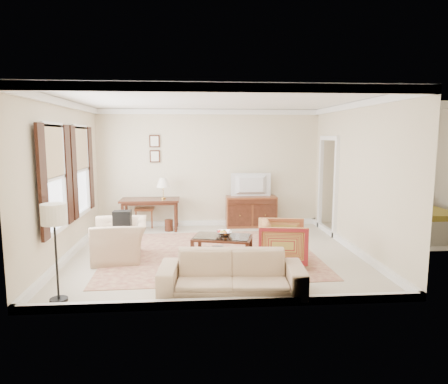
{
  "coord_description": "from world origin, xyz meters",
  "views": [
    {
      "loc": [
        -0.41,
        -7.46,
        2.24
      ],
      "look_at": [
        0.2,
        0.3,
        1.15
      ],
      "focal_mm": 32.0,
      "sensor_mm": 36.0,
      "label": 1
    }
  ],
  "objects": [
    {
      "name": "fruit_bowl",
      "position": [
        0.15,
        -0.35,
        0.49
      ],
      "size": [
        0.42,
        0.42,
        0.1
      ],
      "primitive_type": "imported",
      "color": "silver",
      "rests_on": "coffee_table"
    },
    {
      "name": "annex_bedroom",
      "position": [
        4.49,
        1.15,
        0.34
      ],
      "size": [
        3.0,
        2.7,
        2.9
      ],
      "color": "beige",
      "rests_on": "ground"
    },
    {
      "name": "sofa",
      "position": [
        0.13,
        -2.03,
        0.4
      ],
      "size": [
        2.09,
        0.76,
        0.8
      ],
      "primitive_type": "imported",
      "rotation": [
        0.0,
        0.0,
        -0.08
      ],
      "color": "tan",
      "rests_on": "room_shell"
    },
    {
      "name": "writing_desk",
      "position": [
        -1.43,
        2.05,
        0.65
      ],
      "size": [
        1.38,
        0.69,
        0.76
      ],
      "color": "#4D2316",
      "rests_on": "room_shell"
    },
    {
      "name": "striped_armchair",
      "position": [
        1.15,
        -0.74,
        0.42
      ],
      "size": [
        0.9,
        0.94,
        0.85
      ],
      "primitive_type": "imported",
      "rotation": [
        0.0,
        0.0,
        1.4
      ],
      "color": "maroon",
      "rests_on": "room_shell"
    },
    {
      "name": "floor_lamp",
      "position": [
        -2.26,
        -2.1,
        1.11
      ],
      "size": [
        0.33,
        0.33,
        1.35
      ],
      "color": "black",
      "rests_on": "room_shell"
    },
    {
      "name": "book_a",
      "position": [
        -0.04,
        -0.27,
        0.17
      ],
      "size": [
        0.28,
        0.1,
        0.38
      ],
      "primitive_type": "imported",
      "rotation": [
        0.0,
        0.0,
        0.23
      ],
      "color": "brown",
      "rests_on": "coffee_table"
    },
    {
      "name": "framed_prints",
      "position": [
        -1.33,
        2.47,
        1.94
      ],
      "size": [
        0.25,
        0.04,
        0.68
      ],
      "primitive_type": null,
      "color": "#4D2316",
      "rests_on": "room_shell"
    },
    {
      "name": "window_front",
      "position": [
        -2.7,
        -0.7,
        1.55
      ],
      "size": [
        0.12,
        1.56,
        1.8
      ],
      "primitive_type": null,
      "color": "#CCB284",
      "rests_on": "room_shell"
    },
    {
      "name": "room_shell",
      "position": [
        0.0,
        0.0,
        2.47
      ],
      "size": [
        5.51,
        5.01,
        2.91
      ],
      "color": "beige",
      "rests_on": "ground"
    },
    {
      "name": "rug",
      "position": [
        -0.09,
        -0.03,
        0.01
      ],
      "size": [
        4.03,
        3.48,
        0.01
      ],
      "primitive_type": "cube",
      "rotation": [
        0.0,
        0.0,
        0.03
      ],
      "color": "maroon",
      "rests_on": "room_shell"
    },
    {
      "name": "club_armchair",
      "position": [
        -1.75,
        -0.21,
        0.48
      ],
      "size": [
        0.83,
        1.17,
        0.96
      ],
      "primitive_type": "imported",
      "rotation": [
        0.0,
        0.0,
        -1.46
      ],
      "color": "tan",
      "rests_on": "room_shell"
    },
    {
      "name": "tv",
      "position": [
        1.03,
        2.21,
        1.23
      ],
      "size": [
        0.94,
        0.54,
        0.12
      ],
      "primitive_type": "imported",
      "rotation": [
        0.0,
        0.0,
        3.14
      ],
      "color": "black",
      "rests_on": "sideboard"
    },
    {
      "name": "book_b",
      "position": [
        0.24,
        -0.48,
        0.17
      ],
      "size": [
        0.26,
        0.14,
        0.38
      ],
      "primitive_type": "imported",
      "rotation": [
        0.0,
        0.0,
        -0.44
      ],
      "color": "brown",
      "rests_on": "coffee_table"
    },
    {
      "name": "coffee_table",
      "position": [
        0.11,
        -0.4,
        0.34
      ],
      "size": [
        1.16,
        0.86,
        0.44
      ],
      "rotation": [
        0.0,
        0.0,
        -0.26
      ],
      "color": "#4D2316",
      "rests_on": "room_shell"
    },
    {
      "name": "window_rear",
      "position": [
        -2.7,
        0.9,
        1.55
      ],
      "size": [
        0.12,
        1.56,
        1.8
      ],
      "primitive_type": null,
      "color": "#CCB284",
      "rests_on": "room_shell"
    },
    {
      "name": "doorway",
      "position": [
        2.71,
        1.5,
        1.08
      ],
      "size": [
        0.1,
        1.12,
        2.25
      ],
      "primitive_type": null,
      "color": "white",
      "rests_on": "room_shell"
    },
    {
      "name": "sideboard",
      "position": [
        1.03,
        2.23,
        0.38
      ],
      "size": [
        1.24,
        0.48,
        0.76
      ],
      "primitive_type": "cube",
      "color": "brown",
      "rests_on": "room_shell"
    },
    {
      "name": "backpack",
      "position": [
        -1.7,
        -0.19,
        0.73
      ],
      "size": [
        0.28,
        0.36,
        0.4
      ],
      "primitive_type": "cube",
      "rotation": [
        0.0,
        0.0,
        -1.37
      ],
      "color": "black",
      "rests_on": "club_armchair"
    },
    {
      "name": "desk_lamp",
      "position": [
        -1.12,
        2.05,
        1.01
      ],
      "size": [
        0.32,
        0.32,
        0.5
      ],
      "primitive_type": null,
      "color": "silver",
      "rests_on": "writing_desk"
    },
    {
      "name": "desk_chair",
      "position": [
        -1.61,
        2.4,
        0.53
      ],
      "size": [
        0.53,
        0.53,
        1.05
      ],
      "primitive_type": null,
      "rotation": [
        0.0,
        0.0,
        0.21
      ],
      "color": "brown",
      "rests_on": "room_shell"
    }
  ]
}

